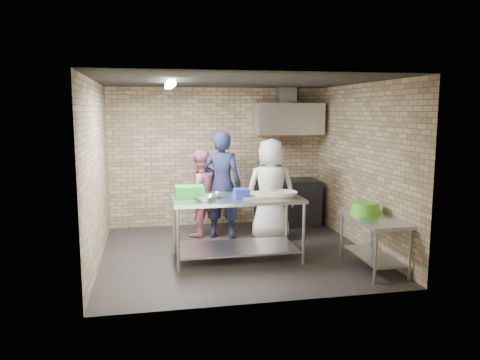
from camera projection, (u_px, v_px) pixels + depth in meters
name	position (u px, v px, depth m)	size (l,w,h in m)	color
floor	(236.00, 253.00, 7.53)	(4.20, 4.20, 0.00)	black
ceiling	(236.00, 81.00, 7.13)	(4.20, 4.20, 0.00)	black
back_wall	(217.00, 157.00, 9.27)	(4.20, 0.06, 2.70)	tan
front_wall	(269.00, 191.00, 5.39)	(4.20, 0.06, 2.70)	tan
left_wall	(97.00, 173.00, 6.92)	(0.06, 4.00, 2.70)	tan
right_wall	(361.00, 166.00, 7.73)	(0.06, 4.00, 2.70)	tan
prep_table	(237.00, 228.00, 7.14)	(1.94, 0.97, 0.97)	silver
side_counter	(373.00, 243.00, 6.75)	(0.60, 1.20, 0.75)	silver
stove	(287.00, 202.00, 9.32)	(1.20, 0.70, 0.90)	black
range_hood	(288.00, 119.00, 9.13)	(1.30, 0.60, 0.60)	silver
hood_duct	(286.00, 95.00, 9.21)	(0.35, 0.30, 0.30)	#A5A8AD
wall_shelf	(299.00, 128.00, 9.40)	(0.80, 0.20, 0.04)	#3F2B19
fluorescent_fixture	(170.00, 85.00, 6.94)	(0.10, 1.25, 0.08)	white
green_crate	(189.00, 192.00, 7.04)	(0.43, 0.32, 0.17)	green
blue_tub	(241.00, 194.00, 6.97)	(0.22, 0.22, 0.14)	#172DB2
cutting_board	(260.00, 195.00, 7.12)	(0.59, 0.45, 0.03)	tan
mixing_bowl_a	(205.00, 198.00, 6.78)	(0.30, 0.30, 0.07)	silver
mixing_bowl_b	(217.00, 195.00, 7.06)	(0.23, 0.23, 0.07)	#AFB0B6
ceramic_bowl	(284.00, 194.00, 7.05)	(0.37, 0.37, 0.09)	#BFAD99
green_basin	(365.00, 208.00, 6.92)	(0.46, 0.46, 0.17)	#59C626
bottle_red	(287.00, 122.00, 9.33)	(0.07, 0.07, 0.18)	#B22619
bottle_green	(307.00, 123.00, 9.41)	(0.06, 0.06, 0.15)	green
man_navy	(222.00, 185.00, 8.31)	(0.70, 0.46, 1.92)	#141733
woman_pink	(200.00, 193.00, 8.45)	(0.77, 0.60, 1.58)	#CC6C7C
woman_white	(271.00, 190.00, 8.19)	(0.87, 0.57, 1.78)	white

